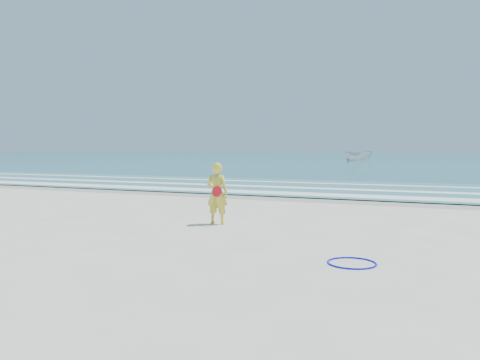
% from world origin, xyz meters
% --- Properties ---
extents(ground, '(400.00, 400.00, 0.00)m').
position_xyz_m(ground, '(0.00, 0.00, 0.00)').
color(ground, silver).
rests_on(ground, ground).
extents(wet_sand, '(400.00, 2.40, 0.00)m').
position_xyz_m(wet_sand, '(0.00, 9.00, 0.00)').
color(wet_sand, '#B2A893').
rests_on(wet_sand, ground).
extents(ocean, '(400.00, 190.00, 0.04)m').
position_xyz_m(ocean, '(0.00, 105.00, 0.02)').
color(ocean, '#19727F').
rests_on(ocean, ground).
extents(shallow, '(400.00, 10.00, 0.01)m').
position_xyz_m(shallow, '(0.00, 14.00, 0.04)').
color(shallow, '#59B7AD').
rests_on(shallow, ocean).
extents(foam_near, '(400.00, 1.40, 0.01)m').
position_xyz_m(foam_near, '(0.00, 10.30, 0.05)').
color(foam_near, white).
rests_on(foam_near, shallow).
extents(foam_mid, '(400.00, 0.90, 0.01)m').
position_xyz_m(foam_mid, '(0.00, 13.20, 0.05)').
color(foam_mid, white).
rests_on(foam_mid, shallow).
extents(foam_far, '(400.00, 0.60, 0.01)m').
position_xyz_m(foam_far, '(0.00, 16.50, 0.05)').
color(foam_far, white).
rests_on(foam_far, shallow).
extents(hoop, '(0.88, 0.88, 0.03)m').
position_xyz_m(hoop, '(4.01, -0.53, 0.01)').
color(hoop, '#0B0BCC').
rests_on(hoop, ground).
extents(boat, '(4.67, 2.64, 1.70)m').
position_xyz_m(boat, '(-6.72, 64.68, 0.89)').
color(boat, silver).
rests_on(boat, ocean).
extents(woman, '(0.58, 0.42, 1.55)m').
position_xyz_m(woman, '(0.16, 2.25, 0.77)').
color(woman, yellow).
rests_on(woman, ground).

